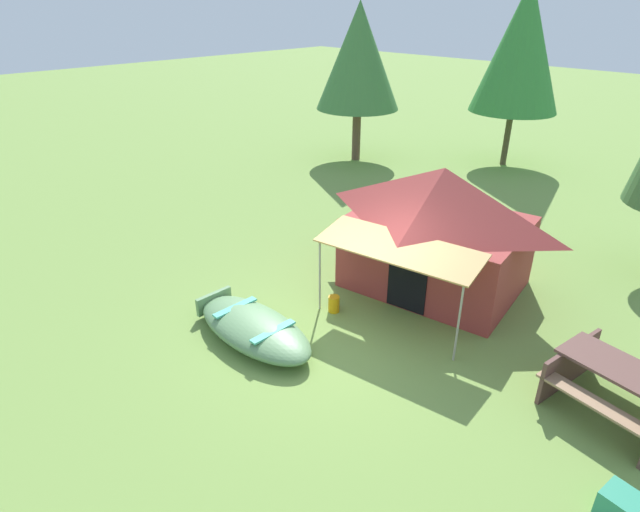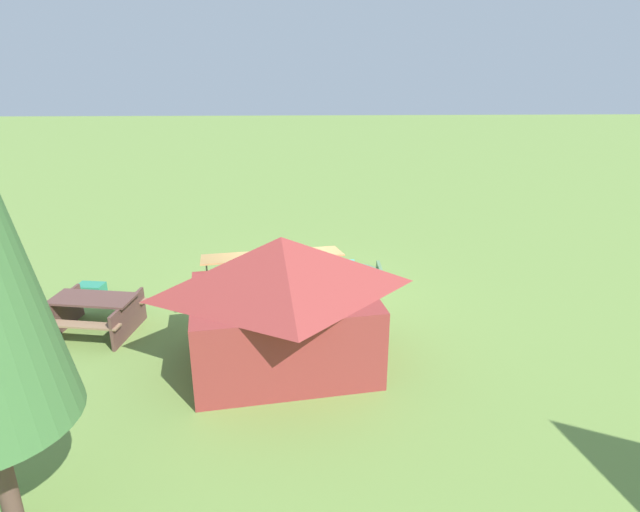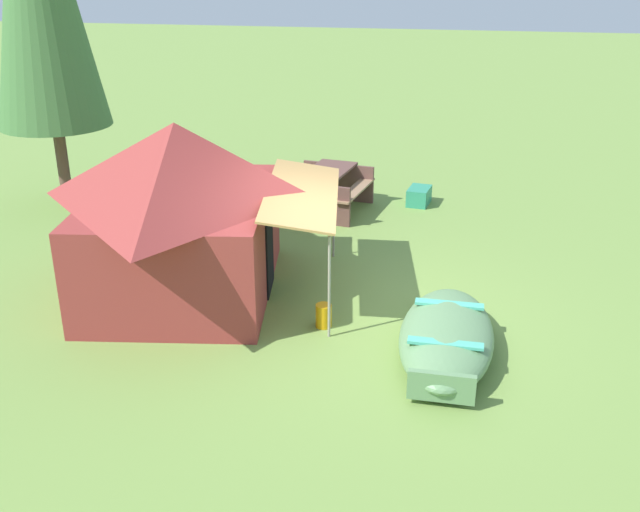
{
  "view_description": "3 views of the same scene",
  "coord_description": "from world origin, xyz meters",
  "px_view_note": "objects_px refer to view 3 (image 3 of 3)",
  "views": [
    {
      "loc": [
        5.14,
        -5.62,
        5.26
      ],
      "look_at": [
        -0.65,
        0.21,
        1.13
      ],
      "focal_mm": 29.15,
      "sensor_mm": 36.0,
      "label": 1
    },
    {
      "loc": [
        -0.1,
        11.22,
        5.34
      ],
      "look_at": [
        -0.45,
        0.18,
        1.21
      ],
      "focal_mm": 30.5,
      "sensor_mm": 36.0,
      "label": 2
    },
    {
      "loc": [
        -8.71,
        -1.27,
        4.51
      ],
      "look_at": [
        -0.8,
        0.33,
        1.15
      ],
      "focal_mm": 40.95,
      "sensor_mm": 36.0,
      "label": 3
    }
  ],
  "objects_px": {
    "beached_rowboat": "(446,336)",
    "fuel_can": "(324,316)",
    "cooler_box": "(419,196)",
    "canvas_cabin_tent": "(181,207)",
    "picnic_table": "(326,186)"
  },
  "relations": [
    {
      "from": "beached_rowboat",
      "to": "fuel_can",
      "type": "xyz_separation_m",
      "value": [
        0.37,
        1.59,
        -0.08
      ]
    },
    {
      "from": "beached_rowboat",
      "to": "cooler_box",
      "type": "height_order",
      "value": "beached_rowboat"
    },
    {
      "from": "cooler_box",
      "to": "fuel_can",
      "type": "bearing_deg",
      "value": 171.01
    },
    {
      "from": "beached_rowboat",
      "to": "canvas_cabin_tent",
      "type": "bearing_deg",
      "value": 73.73
    },
    {
      "from": "canvas_cabin_tent",
      "to": "cooler_box",
      "type": "distance_m",
      "value": 5.57
    },
    {
      "from": "fuel_can",
      "to": "picnic_table",
      "type": "bearing_deg",
      "value": 10.69
    },
    {
      "from": "picnic_table",
      "to": "cooler_box",
      "type": "height_order",
      "value": "picnic_table"
    },
    {
      "from": "beached_rowboat",
      "to": "fuel_can",
      "type": "height_order",
      "value": "beached_rowboat"
    },
    {
      "from": "beached_rowboat",
      "to": "picnic_table",
      "type": "bearing_deg",
      "value": 26.36
    },
    {
      "from": "picnic_table",
      "to": "beached_rowboat",
      "type": "bearing_deg",
      "value": -153.64
    },
    {
      "from": "picnic_table",
      "to": "cooler_box",
      "type": "bearing_deg",
      "value": -67.21
    },
    {
      "from": "picnic_table",
      "to": "fuel_can",
      "type": "bearing_deg",
      "value": -169.31
    },
    {
      "from": "picnic_table",
      "to": "canvas_cabin_tent",
      "type": "bearing_deg",
      "value": 161.41
    },
    {
      "from": "picnic_table",
      "to": "fuel_can",
      "type": "height_order",
      "value": "picnic_table"
    },
    {
      "from": "picnic_table",
      "to": "fuel_can",
      "type": "xyz_separation_m",
      "value": [
        -4.58,
        -0.86,
        -0.32
      ]
    }
  ]
}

